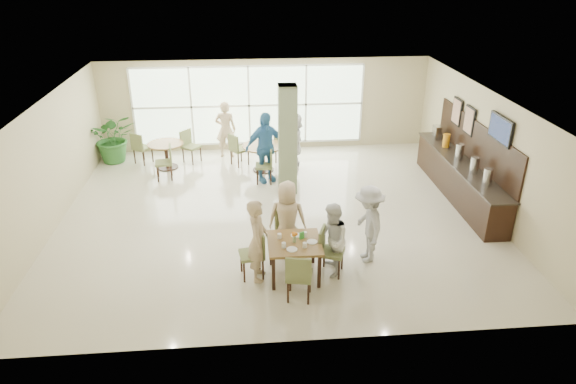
{
  "coord_description": "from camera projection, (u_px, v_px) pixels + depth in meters",
  "views": [
    {
      "loc": [
        -0.65,
        -10.91,
        5.68
      ],
      "look_at": [
        0.2,
        -1.2,
        1.1
      ],
      "focal_mm": 32.0,
      "sensor_mm": 36.0,
      "label": 1
    }
  ],
  "objects": [
    {
      "name": "column",
      "position": [
        288.0,
        140.0,
        12.82
      ],
      "size": [
        0.45,
        0.45,
        2.8
      ],
      "primitive_type": "cube",
      "color": "#667652",
      "rests_on": "ground"
    },
    {
      "name": "adult_standing",
      "position": [
        226.0,
        129.0,
        15.32
      ],
      "size": [
        0.67,
        0.48,
        1.72
      ],
      "primitive_type": "imported",
      "rotation": [
        0.0,
        0.0,
        3.02
      ],
      "color": "tan",
      "rests_on": "ground"
    },
    {
      "name": "teen_right",
      "position": [
        332.0,
        240.0,
        9.69
      ],
      "size": [
        0.57,
        0.73,
        1.47
      ],
      "primitive_type": "imported",
      "rotation": [
        0.0,
        0.0,
        -1.54
      ],
      "color": "white",
      "rests_on": "ground"
    },
    {
      "name": "round_table_left",
      "position": [
        166.0,
        150.0,
        14.63
      ],
      "size": [
        1.02,
        1.02,
        0.75
      ],
      "color": "olive",
      "rests_on": "ground"
    },
    {
      "name": "round_table_right",
      "position": [
        263.0,
        151.0,
        14.46
      ],
      "size": [
        1.15,
        1.15,
        0.75
      ],
      "color": "olive",
      "rests_on": "ground"
    },
    {
      "name": "buffet_counter",
      "position": [
        460.0,
        176.0,
        12.9
      ],
      "size": [
        0.64,
        4.7,
        1.95
      ],
      "color": "black",
      "rests_on": "ground"
    },
    {
      "name": "framed_art_a",
      "position": [
        469.0,
        121.0,
        12.81
      ],
      "size": [
        0.05,
        0.55,
        0.7
      ],
      "color": "black",
      "rests_on": "ground"
    },
    {
      "name": "chairs_table_left",
      "position": [
        166.0,
        152.0,
        14.67
      ],
      "size": [
        2.05,
        1.81,
        0.95
      ],
      "color": "#606739",
      "rests_on": "ground"
    },
    {
      "name": "adult_b",
      "position": [
        294.0,
        141.0,
        14.48
      ],
      "size": [
        0.93,
        1.63,
        1.65
      ],
      "primitive_type": "imported",
      "rotation": [
        0.0,
        0.0,
        -1.75
      ],
      "color": "white",
      "rests_on": "ground"
    },
    {
      "name": "teen_left",
      "position": [
        258.0,
        240.0,
        9.52
      ],
      "size": [
        0.45,
        0.64,
        1.64
      ],
      "primitive_type": "imported",
      "rotation": [
        0.0,
        0.0,
        1.46
      ],
      "color": "tan",
      "rests_on": "ground"
    },
    {
      "name": "window_bank",
      "position": [
        249.0,
        106.0,
        15.69
      ],
      "size": [
        7.0,
        0.04,
        7.0
      ],
      "color": "silver",
      "rests_on": "ground"
    },
    {
      "name": "tabletop_clutter",
      "position": [
        296.0,
        239.0,
        9.57
      ],
      "size": [
        0.74,
        0.71,
        0.21
      ],
      "color": "white",
      "rests_on": "main_table"
    },
    {
      "name": "chairs_main_table",
      "position": [
        293.0,
        253.0,
        9.77
      ],
      "size": [
        2.08,
        2.08,
        0.95
      ],
      "color": "#606739",
      "rests_on": "ground"
    },
    {
      "name": "teen_standing",
      "position": [
        368.0,
        224.0,
        10.1
      ],
      "size": [
        0.65,
        1.07,
        1.62
      ],
      "primitive_type": "imported",
      "rotation": [
        0.0,
        0.0,
        -1.52
      ],
      "color": "#B2B2B5",
      "rests_on": "ground"
    },
    {
      "name": "framed_art_b",
      "position": [
        457.0,
        112.0,
        13.53
      ],
      "size": [
        0.05,
        0.55,
        0.7
      ],
      "color": "black",
      "rests_on": "ground"
    },
    {
      "name": "main_table",
      "position": [
        294.0,
        246.0,
        9.64
      ],
      "size": [
        1.0,
        1.0,
        0.75
      ],
      "color": "olive",
      "rests_on": "ground"
    },
    {
      "name": "wall_tv",
      "position": [
        501.0,
        129.0,
        11.24
      ],
      "size": [
        0.06,
        1.0,
        0.58
      ],
      "color": "black",
      "rests_on": "ground"
    },
    {
      "name": "adult_a",
      "position": [
        265.0,
        148.0,
        13.62
      ],
      "size": [
        1.29,
        1.04,
        1.92
      ],
      "primitive_type": "imported",
      "rotation": [
        0.0,
        0.0,
        0.41
      ],
      "color": "teal",
      "rests_on": "ground"
    },
    {
      "name": "teen_far",
      "position": [
        287.0,
        218.0,
        10.35
      ],
      "size": [
        0.84,
        0.56,
        1.59
      ],
      "primitive_type": "imported",
      "rotation": [
        0.0,
        0.0,
        2.95
      ],
      "color": "tan",
      "rests_on": "ground"
    },
    {
      "name": "potted_plant",
      "position": [
        113.0,
        137.0,
        15.02
      ],
      "size": [
        1.51,
        1.51,
        1.48
      ],
      "primitive_type": "imported",
      "rotation": [
        0.0,
        0.0,
        0.14
      ],
      "color": "#2C6829",
      "rests_on": "ground"
    },
    {
      "name": "chairs_table_right",
      "position": [
        263.0,
        154.0,
        14.52
      ],
      "size": [
        1.93,
        1.88,
        0.95
      ],
      "color": "#606739",
      "rests_on": "ground"
    },
    {
      "name": "room_shell",
      "position": [
        275.0,
        146.0,
        11.58
      ],
      "size": [
        10.0,
        10.0,
        10.0
      ],
      "color": "white",
      "rests_on": "ground"
    },
    {
      "name": "ground",
      "position": [
        275.0,
        213.0,
        12.31
      ],
      "size": [
        10.0,
        10.0,
        0.0
      ],
      "primitive_type": "plane",
      "color": "beige",
      "rests_on": "ground"
    }
  ]
}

